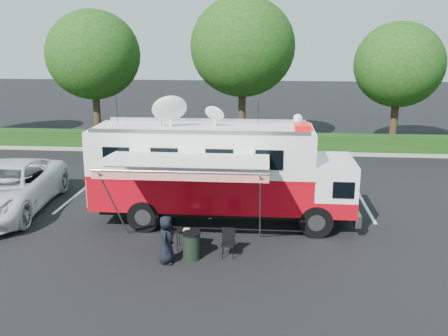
# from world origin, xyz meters

# --- Properties ---
(ground_plane) EXTENTS (120.00, 120.00, 0.00)m
(ground_plane) POSITION_xyz_m (0.00, 0.00, 0.00)
(ground_plane) COLOR black
(ground_plane) RESTS_ON ground
(back_border) EXTENTS (60.00, 6.14, 8.87)m
(back_border) POSITION_xyz_m (1.14, 12.90, 5.00)
(back_border) COLOR #9E998E
(back_border) RESTS_ON ground_plane
(stall_lines) EXTENTS (24.12, 5.50, 0.01)m
(stall_lines) POSITION_xyz_m (-0.50, 3.00, 0.00)
(stall_lines) COLOR silver
(stall_lines) RESTS_ON ground_plane
(command_truck) EXTENTS (9.25, 2.54, 4.44)m
(command_truck) POSITION_xyz_m (-0.08, -0.00, 1.90)
(command_truck) COLOR black
(command_truck) RESTS_ON ground_plane
(awning) EXTENTS (5.05, 2.61, 3.05)m
(awning) POSITION_xyz_m (-0.91, -2.64, 2.86)
(awning) COLOR white
(awning) RESTS_ON ground_plane
(white_suv) EXTENTS (3.60, 6.86, 1.84)m
(white_suv) POSITION_xyz_m (-8.36, 0.43, 0.00)
(white_suv) COLOR silver
(white_suv) RESTS_ON ground_plane
(person) EXTENTS (0.50, 0.74, 1.47)m
(person) POSITION_xyz_m (-1.35, -3.49, 0.00)
(person) COLOR black
(person) RESTS_ON ground_plane
(folding_table) EXTENTS (0.80, 0.61, 0.63)m
(folding_table) POSITION_xyz_m (-0.89, -2.44, 0.58)
(folding_table) COLOR black
(folding_table) RESTS_ON ground_plane
(folding_chair) EXTENTS (0.43, 0.45, 0.87)m
(folding_chair) POSITION_xyz_m (0.42, -2.81, 0.51)
(folding_chair) COLOR black
(folding_chair) RESTS_ON ground_plane
(trash_bin) EXTENTS (0.56, 0.56, 0.84)m
(trash_bin) POSITION_xyz_m (-0.67, -3.15, 0.42)
(trash_bin) COLOR black
(trash_bin) RESTS_ON ground_plane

